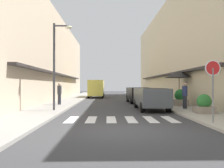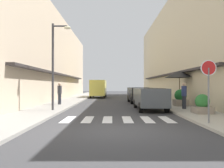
{
  "view_description": "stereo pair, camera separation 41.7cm",
  "coord_description": "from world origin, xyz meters",
  "px_view_note": "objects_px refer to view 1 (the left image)",
  "views": [
    {
      "loc": [
        -0.68,
        -8.42,
        1.64
      ],
      "look_at": [
        -0.18,
        14.3,
        1.79
      ],
      "focal_mm": 36.95,
      "sensor_mm": 36.0,
      "label": 1
    },
    {
      "loc": [
        -0.26,
        -8.42,
        1.64
      ],
      "look_at": [
        -0.18,
        14.3,
        1.79
      ],
      "focal_mm": 36.95,
      "sensor_mm": 36.0,
      "label": 2
    }
  ],
  "objects_px": {
    "parked_car_near": "(151,96)",
    "planter_midblock": "(181,98)",
    "parked_car_mid": "(138,93)",
    "pedestrian_walking_far": "(59,93)",
    "round_street_sign": "(213,75)",
    "planter_corner": "(204,105)",
    "pedestrian_walking_near": "(185,95)",
    "planter_far": "(154,95)",
    "cafe_umbrella": "(179,74)",
    "delivery_van": "(96,87)",
    "street_lamp": "(57,57)"
  },
  "relations": [
    {
      "from": "parked_car_near",
      "to": "pedestrian_walking_near",
      "type": "bearing_deg",
      "value": -5.53
    },
    {
      "from": "planter_corner",
      "to": "pedestrian_walking_far",
      "type": "height_order",
      "value": "pedestrian_walking_far"
    },
    {
      "from": "parked_car_near",
      "to": "street_lamp",
      "type": "height_order",
      "value": "street_lamp"
    },
    {
      "from": "pedestrian_walking_near",
      "to": "planter_corner",
      "type": "bearing_deg",
      "value": 18.09
    },
    {
      "from": "pedestrian_walking_far",
      "to": "parked_car_mid",
      "type": "bearing_deg",
      "value": 116.29
    },
    {
      "from": "planter_far",
      "to": "street_lamp",
      "type": "bearing_deg",
      "value": -127.94
    },
    {
      "from": "parked_car_near",
      "to": "planter_midblock",
      "type": "distance_m",
      "value": 3.27
    },
    {
      "from": "cafe_umbrella",
      "to": "planter_far",
      "type": "xyz_separation_m",
      "value": [
        -0.84,
        6.17,
        -1.89
      ]
    },
    {
      "from": "delivery_van",
      "to": "pedestrian_walking_far",
      "type": "bearing_deg",
      "value": -100.61
    },
    {
      "from": "round_street_sign",
      "to": "parked_car_mid",
      "type": "bearing_deg",
      "value": 96.46
    },
    {
      "from": "parked_car_mid",
      "to": "planter_corner",
      "type": "bearing_deg",
      "value": -74.94
    },
    {
      "from": "round_street_sign",
      "to": "cafe_umbrella",
      "type": "distance_m",
      "value": 9.44
    },
    {
      "from": "parked_car_near",
      "to": "pedestrian_walking_far",
      "type": "relative_size",
      "value": 2.54
    },
    {
      "from": "cafe_umbrella",
      "to": "planter_far",
      "type": "relative_size",
      "value": 2.27
    },
    {
      "from": "cafe_umbrella",
      "to": "planter_midblock",
      "type": "height_order",
      "value": "cafe_umbrella"
    },
    {
      "from": "round_street_sign",
      "to": "cafe_umbrella",
      "type": "bearing_deg",
      "value": 80.52
    },
    {
      "from": "delivery_van",
      "to": "pedestrian_walking_far",
      "type": "relative_size",
      "value": 3.11
    },
    {
      "from": "delivery_van",
      "to": "parked_car_mid",
      "type": "bearing_deg",
      "value": -65.79
    },
    {
      "from": "parked_car_mid",
      "to": "planter_midblock",
      "type": "distance_m",
      "value": 5.13
    },
    {
      "from": "parked_car_mid",
      "to": "cafe_umbrella",
      "type": "bearing_deg",
      "value": -45.91
    },
    {
      "from": "cafe_umbrella",
      "to": "planter_corner",
      "type": "relative_size",
      "value": 2.58
    },
    {
      "from": "parked_car_mid",
      "to": "round_street_sign",
      "type": "relative_size",
      "value": 1.74
    },
    {
      "from": "cafe_umbrella",
      "to": "pedestrian_walking_far",
      "type": "distance_m",
      "value": 9.81
    },
    {
      "from": "cafe_umbrella",
      "to": "planter_far",
      "type": "height_order",
      "value": "cafe_umbrella"
    },
    {
      "from": "cafe_umbrella",
      "to": "pedestrian_walking_near",
      "type": "xyz_separation_m",
      "value": [
        -0.73,
        -3.5,
        -1.52
      ]
    },
    {
      "from": "cafe_umbrella",
      "to": "round_street_sign",
      "type": "bearing_deg",
      "value": -99.48
    },
    {
      "from": "street_lamp",
      "to": "planter_midblock",
      "type": "xyz_separation_m",
      "value": [
        8.65,
        2.92,
        -2.71
      ]
    },
    {
      "from": "parked_car_mid",
      "to": "pedestrian_walking_far",
      "type": "relative_size",
      "value": 2.55
    },
    {
      "from": "delivery_van",
      "to": "planter_midblock",
      "type": "relative_size",
      "value": 4.37
    },
    {
      "from": "delivery_van",
      "to": "pedestrian_walking_far",
      "type": "xyz_separation_m",
      "value": [
        -2.39,
        -12.77,
        -0.36
      ]
    },
    {
      "from": "delivery_van",
      "to": "planter_corner",
      "type": "xyz_separation_m",
      "value": [
        6.79,
        -18.74,
        -0.82
      ]
    },
    {
      "from": "planter_midblock",
      "to": "cafe_umbrella",
      "type": "bearing_deg",
      "value": 76.73
    },
    {
      "from": "round_street_sign",
      "to": "pedestrian_walking_near",
      "type": "xyz_separation_m",
      "value": [
        0.82,
        5.8,
        -1.06
      ]
    },
    {
      "from": "planter_corner",
      "to": "pedestrian_walking_near",
      "type": "height_order",
      "value": "pedestrian_walking_near"
    },
    {
      "from": "delivery_van",
      "to": "planter_far",
      "type": "bearing_deg",
      "value": -45.42
    },
    {
      "from": "planter_corner",
      "to": "pedestrian_walking_far",
      "type": "relative_size",
      "value": 0.6
    },
    {
      "from": "delivery_van",
      "to": "round_street_sign",
      "type": "xyz_separation_m",
      "value": [
        5.75,
        -22.03,
        0.67
      ]
    },
    {
      "from": "delivery_van",
      "to": "planter_far",
      "type": "relative_size",
      "value": 4.54
    },
    {
      "from": "street_lamp",
      "to": "pedestrian_walking_far",
      "type": "xyz_separation_m",
      "value": [
        -0.72,
        4.23,
        -2.37
      ]
    },
    {
      "from": "pedestrian_walking_far",
      "to": "delivery_van",
      "type": "bearing_deg",
      "value": 171.11
    },
    {
      "from": "planter_midblock",
      "to": "pedestrian_walking_near",
      "type": "distance_m",
      "value": 2.21
    },
    {
      "from": "cafe_umbrella",
      "to": "pedestrian_walking_near",
      "type": "bearing_deg",
      "value": -101.79
    },
    {
      "from": "parked_car_mid",
      "to": "pedestrian_walking_far",
      "type": "bearing_deg",
      "value": -155.43
    },
    {
      "from": "cafe_umbrella",
      "to": "planter_far",
      "type": "distance_m",
      "value": 6.5
    },
    {
      "from": "planter_far",
      "to": "pedestrian_walking_near",
      "type": "bearing_deg",
      "value": -89.37
    },
    {
      "from": "delivery_van",
      "to": "pedestrian_walking_near",
      "type": "distance_m",
      "value": 17.51
    },
    {
      "from": "parked_car_near",
      "to": "cafe_umbrella",
      "type": "relative_size",
      "value": 1.63
    },
    {
      "from": "cafe_umbrella",
      "to": "pedestrian_walking_near",
      "type": "height_order",
      "value": "cafe_umbrella"
    },
    {
      "from": "parked_car_mid",
      "to": "pedestrian_walking_near",
      "type": "distance_m",
      "value": 6.91
    },
    {
      "from": "parked_car_near",
      "to": "planter_corner",
      "type": "bearing_deg",
      "value": -48.25
    }
  ]
}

